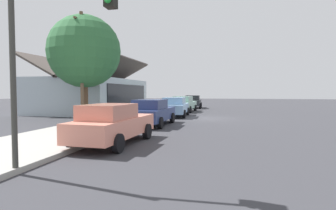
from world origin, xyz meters
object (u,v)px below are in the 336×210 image
object	(u,v)px
shade_tree	(84,52)
traffic_light_main	(50,32)
utility_pole_wooden	(82,64)
car_skyblue	(175,107)
car_navy	(152,112)
fire_hydrant_red	(152,112)
car_coral	(113,124)
car_charcoal	(193,102)
car_seafoam	(184,104)

from	to	relation	value
shade_tree	traffic_light_main	size ratio (longest dim) A/B	1.45
utility_pole_wooden	traffic_light_main	bearing A→B (deg)	-153.95
traffic_light_main	car_skyblue	bearing A→B (deg)	0.35
car_navy	fire_hydrant_red	size ratio (longest dim) A/B	6.90
traffic_light_main	fire_hydrant_red	world-z (taller)	traffic_light_main
car_coral	car_skyblue	world-z (taller)	same
car_charcoal	car_coral	bearing A→B (deg)	176.98
car_seafoam	fire_hydrant_red	bearing A→B (deg)	171.85
car_coral	car_skyblue	xyz separation A→B (m)	(12.37, -0.13, 0.00)
shade_tree	utility_pole_wooden	bearing A→B (deg)	-161.29
car_charcoal	fire_hydrant_red	world-z (taller)	car_charcoal
traffic_light_main	fire_hydrant_red	size ratio (longest dim) A/B	7.32
traffic_light_main	utility_pole_wooden	distance (m)	12.90
car_seafoam	car_charcoal	bearing A→B (deg)	1.71
shade_tree	utility_pole_wooden	size ratio (longest dim) A/B	1.01
car_coral	shade_tree	world-z (taller)	shade_tree
car_charcoal	traffic_light_main	size ratio (longest dim) A/B	0.87
fire_hydrant_red	car_coral	bearing A→B (deg)	-172.48
utility_pole_wooden	fire_hydrant_red	bearing A→B (deg)	-49.58
traffic_light_main	car_charcoal	bearing A→B (deg)	0.13
car_seafoam	utility_pole_wooden	size ratio (longest dim) A/B	0.65
car_coral	shade_tree	distance (m)	10.98
traffic_light_main	car_coral	bearing A→B (deg)	3.19
car_seafoam	shade_tree	xyz separation A→B (m)	(-9.53, 5.76, 4.13)
car_coral	car_navy	world-z (taller)	same
car_seafoam	utility_pole_wooden	xyz separation A→B (m)	(-10.52, 5.43, 3.11)
car_skyblue	shade_tree	distance (m)	8.22
shade_tree	traffic_light_main	bearing A→B (deg)	-154.50
car_skyblue	car_charcoal	distance (m)	12.01
shade_tree	car_seafoam	bearing A→B (deg)	-31.17
shade_tree	fire_hydrant_red	xyz separation A→B (m)	(2.42, -4.34, -4.44)
car_navy	utility_pole_wooden	bearing A→B (deg)	78.84
shade_tree	traffic_light_main	world-z (taller)	shade_tree
car_coral	car_seafoam	xyz separation A→B (m)	(17.92, -0.00, 0.00)
utility_pole_wooden	fire_hydrant_red	world-z (taller)	utility_pole_wooden
fire_hydrant_red	traffic_light_main	bearing A→B (deg)	-173.68
car_seafoam	fire_hydrant_red	size ratio (longest dim) A/B	6.88
fire_hydrant_red	utility_pole_wooden	bearing A→B (deg)	130.42
car_charcoal	fire_hydrant_red	distance (m)	13.66
car_coral	shade_tree	bearing A→B (deg)	37.59
car_coral	car_charcoal	xyz separation A→B (m)	(24.37, -0.17, 0.00)
car_skyblue	fire_hydrant_red	bearing A→B (deg)	132.74
car_charcoal	car_skyblue	bearing A→B (deg)	177.19
car_coral	car_seafoam	distance (m)	17.92
car_charcoal	fire_hydrant_red	bearing A→B (deg)	170.67
car_seafoam	utility_pole_wooden	distance (m)	12.24
shade_tree	utility_pole_wooden	world-z (taller)	shade_tree
car_seafoam	traffic_light_main	world-z (taller)	traffic_light_main
car_charcoal	fire_hydrant_red	size ratio (longest dim) A/B	6.35
car_skyblue	fire_hydrant_red	xyz separation A→B (m)	(-1.56, 1.56, -0.32)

